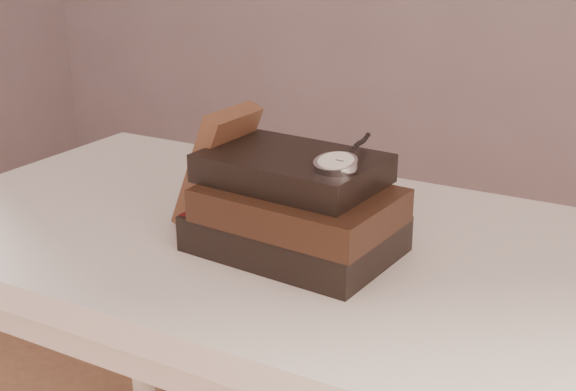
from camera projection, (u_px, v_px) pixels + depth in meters
The scene contains 5 objects.
table at pixel (253, 283), 1.10m from camera, with size 1.00×0.60×0.75m.
book_stack at pixel (296, 208), 0.96m from camera, with size 0.27×0.20×0.13m.
journal at pixel (217, 165), 1.05m from camera, with size 0.03×0.11×0.17m, color #412419.
pocket_watch at pixel (338, 162), 0.89m from camera, with size 0.06×0.16×0.02m.
eyeglasses at pixel (276, 169), 1.07m from camera, with size 0.12×0.13×0.05m.
Camera 1 is at (0.53, -0.49, 1.15)m, focal length 46.67 mm.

